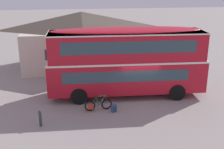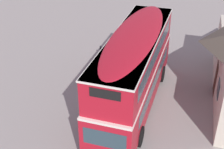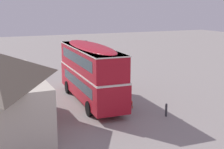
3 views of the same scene
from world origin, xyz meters
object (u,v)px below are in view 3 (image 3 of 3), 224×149
water_bottle_red_squeeze (132,107)px  kerb_bollard (166,110)px  backpack_on_ground (125,99)px  touring_bicycle (126,101)px  double_decker_bus (91,70)px

water_bottle_red_squeeze → kerb_bollard: 2.97m
backpack_on_ground → touring_bicycle: bearing=159.0°
touring_bicycle → kerb_bollard: size_ratio=1.80×
touring_bicycle → water_bottle_red_squeeze: touring_bicycle is taller
touring_bicycle → water_bottle_red_squeeze: size_ratio=8.25×
double_decker_bus → kerb_bollard: (-5.56, -3.76, -2.15)m
touring_bicycle → backpack_on_ground: 1.05m
double_decker_bus → backpack_on_ground: bearing=-116.1°
backpack_on_ground → double_decker_bus: bearing=63.9°
backpack_on_ground → water_bottle_red_squeeze: 1.74m
touring_bicycle → kerb_bollard: (-3.33, -1.58, 0.13)m
touring_bicycle → water_bottle_red_squeeze: (-0.74, -0.18, -0.27)m
backpack_on_ground → kerb_bollard: kerb_bollard is taller
backpack_on_ground → kerb_bollard: 4.48m
double_decker_bus → backpack_on_ground: double_decker_bus is taller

